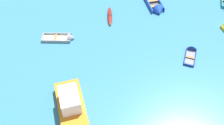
% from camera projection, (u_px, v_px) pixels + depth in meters
% --- Properties ---
extents(rowboat_deep_blue_cluster_inner, '(2.23, 2.99, 0.96)m').
position_uv_depth(rowboat_deep_blue_cluster_inner, '(191.00, 51.00, 26.51)').
color(rowboat_deep_blue_cluster_inner, gray).
rests_on(rowboat_deep_blue_cluster_inner, ground_plane).
extents(kayak_maroon_near_camera, '(1.02, 3.49, 0.33)m').
position_uv_depth(kayak_maroon_near_camera, '(110.00, 16.00, 30.32)').
color(kayak_maroon_near_camera, maroon).
rests_on(kayak_maroon_near_camera, ground_plane).
extents(motor_launch_orange_back_row_center, '(2.91, 7.31, 2.78)m').
position_uv_depth(motor_launch_orange_back_row_center, '(73.00, 117.00, 20.71)').
color(motor_launch_orange_back_row_center, orange).
rests_on(motor_launch_orange_back_row_center, ground_plane).
extents(rowboat_grey_outer_left, '(3.77, 1.85, 1.16)m').
position_uv_depth(rowboat_grey_outer_left, '(66.00, 38.00, 27.78)').
color(rowboat_grey_outer_left, beige).
rests_on(rowboat_grey_outer_left, ground_plane).
extents(rowboat_blue_midfield_right, '(1.85, 4.52, 1.47)m').
position_uv_depth(rowboat_blue_midfield_right, '(156.00, 8.00, 31.28)').
color(rowboat_blue_midfield_right, '#4C4C51').
rests_on(rowboat_blue_midfield_right, ground_plane).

